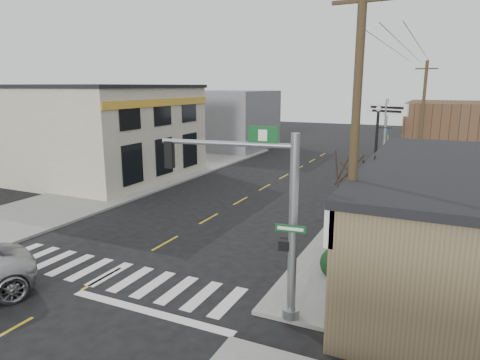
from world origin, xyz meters
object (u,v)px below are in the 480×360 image
at_px(fire_hydrant, 361,246).
at_px(bare_tree, 355,162).
at_px(lamp_post, 377,150).
at_px(utility_pole_far, 422,121).
at_px(utility_pole_near, 354,151).
at_px(traffic_signal_pole, 271,206).
at_px(dance_center_sign, 386,122).
at_px(guide_sign, 362,197).

distance_m(fire_hydrant, bare_tree, 3.62).
distance_m(fire_hydrant, lamp_post, 8.00).
xyz_separation_m(bare_tree, utility_pole_far, (1.60, 16.51, 0.43)).
relative_size(fire_hydrant, utility_pole_near, 0.07).
distance_m(bare_tree, utility_pole_far, 16.59).
bearing_deg(lamp_post, traffic_signal_pole, -94.16).
height_order(fire_hydrant, utility_pole_far, utility_pole_far).
xyz_separation_m(dance_center_sign, utility_pole_near, (0.97, -15.92, 0.37)).
bearing_deg(dance_center_sign, traffic_signal_pole, -68.89).
distance_m(guide_sign, fire_hydrant, 3.49).
relative_size(traffic_signal_pole, bare_tree, 1.14).
distance_m(guide_sign, bare_tree, 4.36).
distance_m(lamp_post, dance_center_sign, 4.12).
height_order(utility_pole_near, utility_pole_far, utility_pole_near).
bearing_deg(utility_pole_far, lamp_post, -104.14).
xyz_separation_m(traffic_signal_pole, lamp_post, (1.14, 13.33, -0.09)).
height_order(dance_center_sign, utility_pole_near, utility_pole_near).
xyz_separation_m(bare_tree, utility_pole_near, (0.66, -4.11, 1.03)).
height_order(fire_hydrant, dance_center_sign, dance_center_sign).
bearing_deg(guide_sign, utility_pole_far, 63.10).
xyz_separation_m(lamp_post, utility_pole_near, (0.89, -12.00, 1.65)).
height_order(guide_sign, utility_pole_near, utility_pole_near).
bearing_deg(bare_tree, guide_sign, 93.85).
height_order(guide_sign, fire_hydrant, guide_sign).
bearing_deg(lamp_post, utility_pole_far, 78.74).
distance_m(traffic_signal_pole, dance_center_sign, 17.31).
xyz_separation_m(traffic_signal_pole, guide_sign, (1.13, 9.12, -1.79)).
bearing_deg(guide_sign, traffic_signal_pole, -115.75).
distance_m(guide_sign, utility_pole_far, 13.25).
bearing_deg(fire_hydrant, bare_tree, -125.14).
relative_size(bare_tree, utility_pole_near, 0.52).
relative_size(dance_center_sign, utility_pole_near, 0.62).
height_order(traffic_signal_pole, utility_pole_near, utility_pole_near).
distance_m(traffic_signal_pole, utility_pole_near, 2.89).
height_order(fire_hydrant, bare_tree, bare_tree).
relative_size(lamp_post, utility_pole_near, 0.59).
height_order(guide_sign, utility_pole_far, utility_pole_far).
bearing_deg(dance_center_sign, utility_pole_near, -61.88).
relative_size(fire_hydrant, dance_center_sign, 0.11).
relative_size(fire_hydrant, lamp_post, 0.12).
bearing_deg(guide_sign, lamp_post, 71.09).
xyz_separation_m(guide_sign, dance_center_sign, (-0.06, 8.12, 2.98)).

